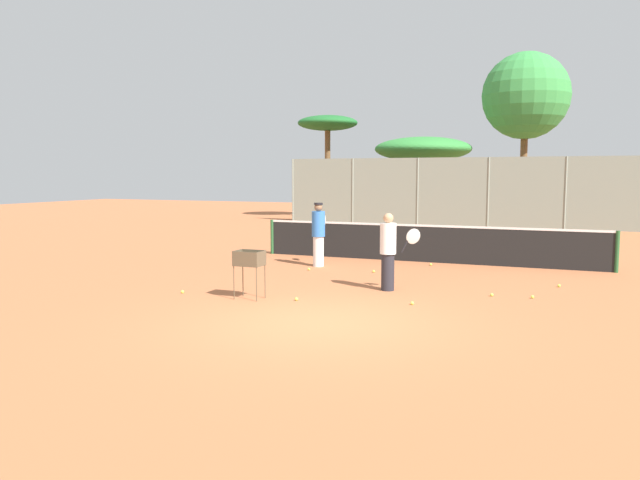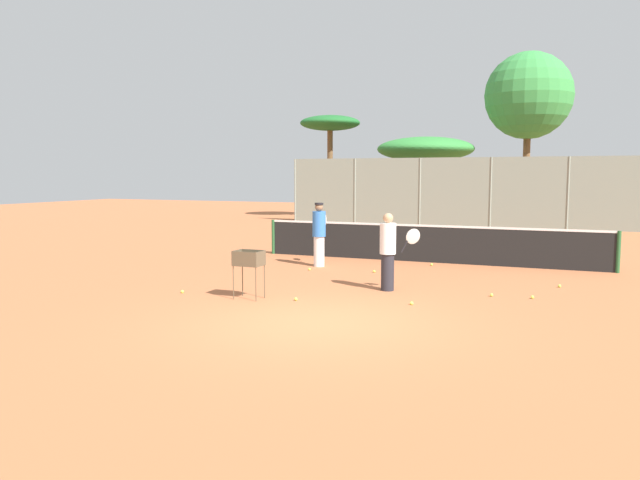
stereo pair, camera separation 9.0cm
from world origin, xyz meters
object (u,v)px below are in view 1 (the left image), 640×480
at_px(tennis_net, 426,243).
at_px(ball_cart, 249,262).
at_px(player_white_outfit, 319,233).
at_px(player_red_cap, 388,251).
at_px(parked_car, 397,206).

xyz_separation_m(tennis_net, ball_cart, (-2.08, -6.53, 0.18)).
distance_m(player_white_outfit, ball_cart, 4.65).
bearing_deg(tennis_net, player_white_outfit, -142.90).
relative_size(player_white_outfit, ball_cart, 1.77).
bearing_deg(ball_cart, tennis_net, 72.30).
height_order(player_red_cap, parked_car, player_red_cap).
bearing_deg(tennis_net, ball_cart, -107.70).
height_order(player_white_outfit, ball_cart, player_white_outfit).
bearing_deg(player_white_outfit, tennis_net, -58.11).
bearing_deg(parked_car, tennis_net, -71.68).
height_order(tennis_net, player_red_cap, player_red_cap).
bearing_deg(parked_car, player_white_outfit, -80.68).
height_order(tennis_net, player_white_outfit, player_white_outfit).
relative_size(tennis_net, player_red_cap, 5.93).
xyz_separation_m(tennis_net, player_white_outfit, (-2.52, -1.91, 0.34)).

